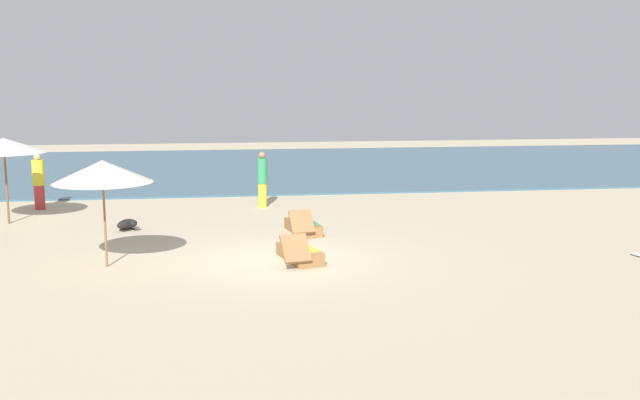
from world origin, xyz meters
TOP-DOWN VIEW (x-y plane):
  - ground_plane at (0.00, 0.00)m, footprint 60.00×60.00m
  - ocean_water at (0.00, 17.00)m, footprint 48.00×16.00m
  - umbrella_0 at (-3.70, -0.03)m, footprint 2.06×2.06m
  - umbrella_2 at (-7.01, 5.22)m, footprint 2.20×2.20m
  - lounger_1 at (0.80, 2.83)m, footprint 0.87×1.76m
  - lounger_2 at (0.38, -0.09)m, footprint 0.97×1.77m
  - person_0 at (0.02, 6.86)m, footprint 0.42×0.42m
  - person_1 at (-6.68, 7.45)m, footprint 0.44×0.44m
  - dog at (-3.69, 3.79)m, footprint 0.61×0.61m

SIDE VIEW (x-z plane):
  - ground_plane at x=0.00m, z-range 0.00..0.00m
  - ocean_water at x=0.00m, z-range 0.00..0.06m
  - dog at x=-3.69m, z-range 0.01..0.32m
  - lounger_1 at x=0.80m, z-range -0.17..0.53m
  - lounger_2 at x=0.38m, z-range -0.17..0.53m
  - person_1 at x=-6.68m, z-range 0.00..1.70m
  - person_0 at x=0.02m, z-range 0.01..1.73m
  - umbrella_0 at x=-3.70m, z-range 0.89..3.15m
  - umbrella_2 at x=-7.01m, z-range 0.97..3.30m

